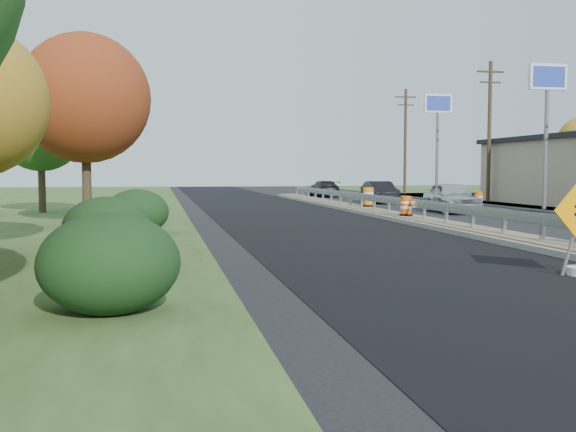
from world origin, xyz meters
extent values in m
plane|color=black|center=(0.00, 0.00, 0.00)|extent=(140.00, 140.00, 0.00)
cube|color=black|center=(-4.40, 10.00, 0.01)|extent=(7.20, 120.00, 0.01)
cube|color=gray|center=(0.00, 8.00, 0.09)|extent=(1.60, 55.00, 0.18)
cube|color=brown|center=(0.00, 8.00, 0.20)|extent=(1.25, 55.00, 0.05)
cube|color=silver|center=(0.00, 0.00, 0.58)|extent=(0.10, 0.15, 0.70)
cube|color=silver|center=(0.00, 2.00, 0.58)|extent=(0.10, 0.15, 0.70)
cube|color=silver|center=(0.00, 4.00, 0.58)|extent=(0.10, 0.15, 0.70)
cube|color=silver|center=(0.00, 6.00, 0.58)|extent=(0.10, 0.15, 0.70)
cube|color=silver|center=(0.00, 8.00, 0.58)|extent=(0.10, 0.15, 0.70)
cube|color=silver|center=(0.00, 10.00, 0.58)|extent=(0.10, 0.15, 0.70)
cube|color=silver|center=(0.00, 12.00, 0.58)|extent=(0.10, 0.15, 0.70)
cube|color=silver|center=(0.00, 14.00, 0.58)|extent=(0.10, 0.15, 0.70)
cube|color=silver|center=(0.00, 16.00, 0.58)|extent=(0.10, 0.15, 0.70)
cube|color=silver|center=(0.00, 18.00, 0.58)|extent=(0.10, 0.15, 0.70)
cube|color=silver|center=(0.00, 20.00, 0.58)|extent=(0.10, 0.15, 0.70)
cube|color=silver|center=(0.00, 22.00, 0.58)|extent=(0.10, 0.15, 0.70)
cube|color=silver|center=(0.00, 24.00, 0.58)|extent=(0.10, 0.15, 0.70)
cube|color=silver|center=(0.00, 26.00, 0.58)|extent=(0.10, 0.15, 0.70)
cube|color=silver|center=(0.00, 28.00, 0.58)|extent=(0.10, 0.15, 0.70)
cube|color=silver|center=(0.00, 30.00, 0.58)|extent=(0.10, 0.15, 0.70)
cube|color=silver|center=(0.00, 32.00, 0.58)|extent=(0.10, 0.15, 0.70)
cube|color=silver|center=(0.00, 9.00, 0.78)|extent=(0.04, 46.00, 0.34)
cube|color=silver|center=(0.00, 9.00, 0.70)|extent=(0.06, 46.00, 0.03)
cube|color=silver|center=(0.00, 9.00, 0.86)|extent=(0.06, 46.00, 0.03)
cube|color=black|center=(12.05, 20.00, 1.60)|extent=(0.08, 7.20, 2.20)
cylinder|color=slate|center=(10.50, 16.00, 3.40)|extent=(0.22, 0.22, 6.80)
cube|color=white|center=(10.50, 16.00, 7.20)|extent=(2.20, 0.25, 1.40)
cube|color=#263FB2|center=(10.50, 16.00, 7.20)|extent=(1.90, 0.30, 1.10)
cylinder|color=slate|center=(10.50, 30.00, 3.40)|extent=(0.22, 0.22, 6.80)
cube|color=white|center=(10.50, 30.00, 7.20)|extent=(2.20, 0.25, 1.40)
cube|color=#263FB2|center=(10.50, 30.00, 7.20)|extent=(1.90, 0.30, 1.10)
cylinder|color=#473523|center=(11.50, 24.00, 4.70)|extent=(0.26, 0.26, 9.40)
cube|color=#473523|center=(11.50, 24.00, 8.70)|extent=(1.90, 0.12, 0.12)
cube|color=#473523|center=(11.50, 24.00, 8.00)|extent=(1.50, 0.10, 0.10)
cylinder|color=#473523|center=(11.50, 39.00, 4.70)|extent=(0.26, 0.26, 9.40)
cube|color=#473523|center=(11.50, 39.00, 8.70)|extent=(1.90, 0.12, 0.12)
cube|color=#473523|center=(11.50, 39.00, 8.00)|extent=(1.50, 0.10, 0.10)
ellipsoid|color=black|center=(-11.00, -6.00, 0.76)|extent=(2.09, 2.09, 1.52)
ellipsoid|color=black|center=(-11.50, 0.00, 0.76)|extent=(2.09, 2.09, 1.52)
ellipsoid|color=black|center=(-11.00, 6.00, 0.76)|extent=(2.09, 2.09, 1.52)
cylinder|color=#473523|center=(-13.00, 10.00, 1.65)|extent=(0.36, 0.36, 3.30)
sphere|color=maroon|center=(-13.00, 10.00, 4.88)|extent=(4.95, 4.95, 4.95)
cylinder|color=#473523|center=(-16.00, 18.00, 1.43)|extent=(0.36, 0.36, 2.86)
sphere|color=#29551C|center=(-16.00, 18.00, 4.23)|extent=(4.29, 4.29, 4.29)
cube|color=slate|center=(-2.21, -4.35, 0.56)|extent=(0.38, 0.09, 1.09)
cylinder|color=black|center=(-0.10, 9.63, 0.27)|extent=(0.56, 0.56, 0.07)
cylinder|color=#E65509|center=(-0.10, 9.63, 0.66)|extent=(0.45, 0.45, 0.79)
cylinder|color=white|center=(-0.10, 9.63, 0.79)|extent=(0.46, 0.46, 0.10)
cylinder|color=white|center=(-0.10, 9.63, 0.59)|extent=(0.46, 0.46, 0.10)
cylinder|color=black|center=(0.55, 16.54, 0.28)|extent=(0.68, 0.68, 0.09)
cylinder|color=orange|center=(0.55, 16.54, 0.75)|extent=(0.55, 0.55, 0.96)
cylinder|color=white|center=(0.55, 16.54, 0.91)|extent=(0.56, 0.56, 0.13)
cylinder|color=white|center=(0.55, 16.54, 0.66)|extent=(0.56, 0.56, 0.13)
cylinder|color=black|center=(7.87, 18.46, 0.04)|extent=(0.61, 0.61, 0.08)
cylinder|color=#D95B09|center=(7.87, 18.46, 0.47)|extent=(0.49, 0.49, 0.85)
cylinder|color=white|center=(7.87, 18.46, 0.61)|extent=(0.50, 0.50, 0.11)
cylinder|color=white|center=(7.87, 18.46, 0.39)|extent=(0.50, 0.50, 0.11)
cylinder|color=black|center=(9.20, 26.99, 0.04)|extent=(0.56, 0.56, 0.08)
cylinder|color=#FF4A0A|center=(9.20, 26.99, 0.43)|extent=(0.45, 0.45, 0.79)
cylinder|color=white|center=(9.20, 26.99, 0.56)|extent=(0.46, 0.46, 0.10)
cylinder|color=white|center=(9.20, 26.99, 0.36)|extent=(0.46, 0.46, 0.10)
imported|color=silver|center=(4.24, 14.39, 0.79)|extent=(2.30, 4.77, 1.57)
imported|color=black|center=(3.90, 24.19, 0.71)|extent=(1.71, 4.40, 1.43)
imported|color=black|center=(2.81, 34.69, 0.66)|extent=(1.87, 4.53, 1.31)
camera|label=1|loc=(-10.26, -15.74, 2.12)|focal=40.00mm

